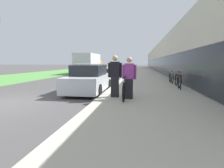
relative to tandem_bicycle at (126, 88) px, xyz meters
The scene contains 12 objects.
sidewalk_slab 19.37m from the tandem_bicycle, 86.70° to the left, with size 4.57×70.00×0.13m.
storefront_facade 28.66m from the tandem_bicycle, 72.86° to the left, with size 10.01×70.00×4.75m.
lawn_strip 26.52m from the tandem_bicycle, 118.34° to the left, with size 7.85×70.00×0.03m.
tandem_bicycle is the anchor object (origin of this frame).
person_rider 0.59m from the tandem_bicycle, 64.87° to the right, with size 0.58×0.23×1.69m.
person_bystander 0.68m from the tandem_bicycle, behind, with size 0.60×0.24×1.78m.
bike_rack_hoop 3.79m from the tandem_bicycle, 43.44° to the left, with size 0.05×0.60×0.84m.
cruiser_bike_nearest 4.69m from the tandem_bicycle, 52.04° to the left, with size 0.52×1.74×0.96m.
cruiser_bike_middle 6.34m from the tandem_bicycle, 63.63° to the left, with size 0.52×1.68×0.89m.
parked_sedan_curbside 2.76m from the tandem_bicycle, 140.48° to the left, with size 1.87×4.22×1.54m.
vintage_roadster_curbside 7.23m from the tandem_bicycle, 107.82° to the left, with size 1.79×4.31×1.03m.
moving_truck 18.36m from the tandem_bicycle, 111.55° to the left, with size 2.52×7.19×2.80m.
Camera 1 is at (5.31, -5.74, 1.61)m, focal length 28.00 mm.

